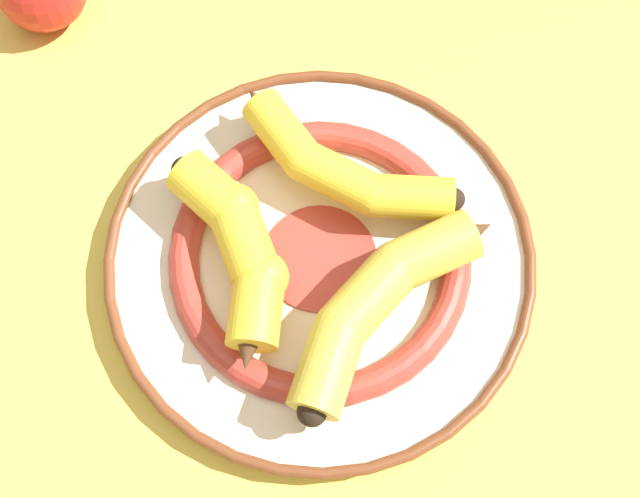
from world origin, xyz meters
TOP-DOWN VIEW (x-y plane):
  - ground_plane at (0.00, 0.00)m, footprint 2.80×2.80m
  - decorative_bowl at (-0.03, 0.01)m, footprint 0.32×0.32m
  - banana_a at (-0.08, 0.05)m, footprint 0.13×0.18m
  - banana_b at (0.02, 0.03)m, footprint 0.10×0.15m
  - banana_c at (-0.04, -0.05)m, footprint 0.18×0.09m

SIDE VIEW (x-z plane):
  - ground_plane at x=0.00m, z-range 0.00..0.00m
  - decorative_bowl at x=-0.03m, z-range 0.00..0.03m
  - banana_c at x=-0.04m, z-range 0.03..0.06m
  - banana_b at x=0.02m, z-range 0.03..0.07m
  - banana_a at x=-0.08m, z-range 0.03..0.07m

